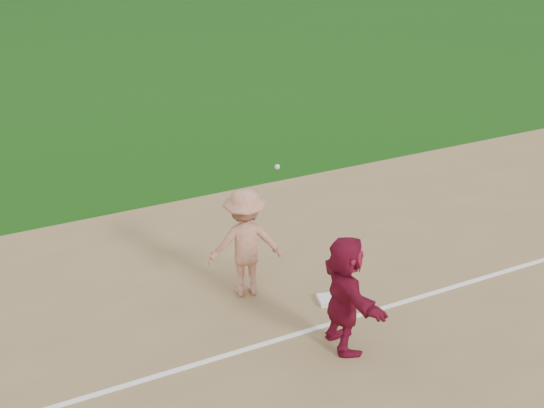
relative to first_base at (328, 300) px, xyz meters
name	(u,v)px	position (x,y,z in m)	size (l,w,h in m)	color
ground	(308,301)	(-0.30, 0.19, -0.06)	(160.00, 160.00, 0.00)	#14440D
foul_line	(331,324)	(-0.30, -0.61, -0.04)	(60.00, 0.10, 0.01)	white
first_base	(328,300)	(0.00, 0.00, 0.00)	(0.36, 0.36, 0.08)	white
base_runner	(345,294)	(-0.44, -1.19, 0.96)	(1.85, 0.59, 1.99)	maroon
first_base_play	(245,243)	(-1.20, 0.94, 0.99)	(1.47, 1.05, 2.53)	#9E9FA1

